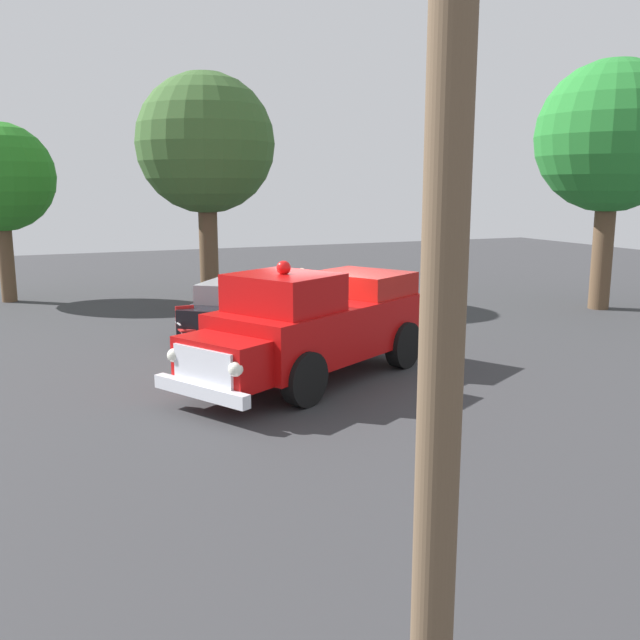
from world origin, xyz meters
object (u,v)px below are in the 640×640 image
at_px(oak_tree_left, 611,138).
at_px(utility_pole, 446,219).
at_px(lawn_chair_by_car, 186,323).
at_px(spectator_seated, 333,318).
at_px(lawn_chair_near_truck, 335,321).
at_px(vintage_fire_truck, 313,324).
at_px(classic_hot_rod, 239,305).
at_px(spectator_standing, 302,292).
at_px(oak_tree_right, 206,145).

xyz_separation_m(oak_tree_left, utility_pole, (13.91, -15.30, -1.66)).
bearing_deg(oak_tree_left, lawn_chair_by_car, -90.00).
distance_m(lawn_chair_by_car, spectator_seated, 3.74).
xyz_separation_m(lawn_chair_near_truck, utility_pole, (12.67, -5.13, 3.25)).
distance_m(vintage_fire_truck, classic_hot_rod, 5.29).
xyz_separation_m(lawn_chair_by_car, spectator_seated, (1.32, 3.50, 0.11)).
relative_size(spectator_standing, oak_tree_right, 0.22).
relative_size(vintage_fire_truck, spectator_standing, 3.74).
height_order(vintage_fire_truck, spectator_standing, vintage_fire_truck).
bearing_deg(lawn_chair_near_truck, lawn_chair_by_car, -108.92).
relative_size(vintage_fire_truck, classic_hot_rod, 1.36).
relative_size(vintage_fire_truck, spectator_seated, 4.85).
bearing_deg(vintage_fire_truck, spectator_seated, 148.32).
height_order(spectator_seated, utility_pole, utility_pole).
height_order(classic_hot_rod, lawn_chair_near_truck, classic_hot_rod).
relative_size(lawn_chair_by_car, spectator_standing, 0.61).
height_order(lawn_chair_near_truck, oak_tree_right, oak_tree_right).
distance_m(spectator_standing, oak_tree_right, 6.77).
relative_size(lawn_chair_near_truck, oak_tree_right, 0.13).
relative_size(vintage_fire_truck, oak_tree_left, 0.79).
bearing_deg(oak_tree_right, oak_tree_left, 61.58).
bearing_deg(vintage_fire_truck, spectator_standing, 160.55).
bearing_deg(utility_pole, spectator_seated, 158.23).
xyz_separation_m(lawn_chair_near_truck, lawn_chair_by_car, (-1.23, -3.60, 0.00)).
bearing_deg(lawn_chair_near_truck, utility_pole, -22.03).
relative_size(classic_hot_rod, spectator_seated, 3.57).
relative_size(vintage_fire_truck, utility_pole, 0.85).
height_order(lawn_chair_by_car, oak_tree_right, oak_tree_right).
xyz_separation_m(oak_tree_right, utility_pole, (20.17, -3.73, -1.52)).
xyz_separation_m(lawn_chair_by_car, utility_pole, (13.91, -1.53, 3.25)).
height_order(lawn_chair_by_car, oak_tree_left, oak_tree_left).
bearing_deg(lawn_chair_near_truck, spectator_standing, 177.82).
relative_size(spectator_standing, oak_tree_left, 0.21).
bearing_deg(utility_pole, oak_tree_right, 169.51).
relative_size(spectator_seated, spectator_standing, 0.77).
height_order(oak_tree_left, utility_pole, oak_tree_left).
bearing_deg(oak_tree_right, vintage_fire_truck, -2.40).
xyz_separation_m(lawn_chair_near_truck, oak_tree_right, (-7.49, -1.39, 4.77)).
distance_m(spectator_seated, oak_tree_left, 11.42).
relative_size(spectator_seated, oak_tree_left, 0.16).
height_order(lawn_chair_near_truck, spectator_standing, spectator_standing).
xyz_separation_m(classic_hot_rod, oak_tree_right, (-5.11, 0.48, 4.61)).
relative_size(classic_hot_rod, oak_tree_right, 0.59).
xyz_separation_m(spectator_standing, oak_tree_left, (1.33, 10.08, 4.53)).
bearing_deg(oak_tree_left, spectator_seated, -82.68).
bearing_deg(oak_tree_right, spectator_standing, 16.85).
distance_m(classic_hot_rod, spectator_seated, 3.04).
distance_m(classic_hot_rod, oak_tree_right, 6.90).
xyz_separation_m(classic_hot_rod, lawn_chair_near_truck, (2.38, 1.87, -0.16)).
bearing_deg(classic_hot_rod, spectator_seated, 35.72).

